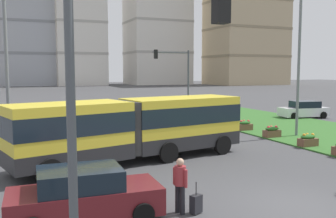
{
  "coord_description": "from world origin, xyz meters",
  "views": [
    {
      "loc": [
        -8.46,
        -9.46,
        4.41
      ],
      "look_at": [
        -0.07,
        10.37,
        2.2
      ],
      "focal_mm": 40.41,
      "sensor_mm": 36.0,
      "label": 1
    }
  ],
  "objects_px": {
    "apartment_tower_east": "(246,17)",
    "flower_planter_4": "(245,125)",
    "rolling_suitcase": "(196,204)",
    "streetlight_median": "(299,54)",
    "car_maroon_sedan": "(84,195)",
    "flower_planter_2": "(308,140)",
    "flower_planter_3": "(272,132)",
    "traffic_light_far_right": "(177,72)",
    "apartment_tower_westcentre": "(17,9)",
    "pedestrian_crossing": "(180,182)",
    "apartment_tower_eastcentre": "(157,8)",
    "car_white_van": "(304,110)",
    "articulated_bus": "(134,128)",
    "streetlight_left": "(7,65)",
    "traffic_light_near_left": "(129,85)"
  },
  "relations": [
    {
      "from": "traffic_light_near_left",
      "to": "streetlight_median",
      "type": "distance_m",
      "value": 20.51
    },
    {
      "from": "streetlight_left",
      "to": "car_maroon_sedan",
      "type": "bearing_deg",
      "value": -79.02
    },
    {
      "from": "rolling_suitcase",
      "to": "flower_planter_3",
      "type": "bearing_deg",
      "value": 42.73
    },
    {
      "from": "rolling_suitcase",
      "to": "apartment_tower_westcentre",
      "type": "relative_size",
      "value": 0.02
    },
    {
      "from": "flower_planter_3",
      "to": "apartment_tower_eastcentre",
      "type": "relative_size",
      "value": 0.02
    },
    {
      "from": "articulated_bus",
      "to": "car_white_van",
      "type": "relative_size",
      "value": 2.61
    },
    {
      "from": "rolling_suitcase",
      "to": "flower_planter_3",
      "type": "relative_size",
      "value": 0.88
    },
    {
      "from": "traffic_light_far_right",
      "to": "apartment_tower_westcentre",
      "type": "relative_size",
      "value": 0.14
    },
    {
      "from": "car_white_van",
      "to": "traffic_light_near_left",
      "type": "bearing_deg",
      "value": -138.22
    },
    {
      "from": "pedestrian_crossing",
      "to": "traffic_light_near_left",
      "type": "xyz_separation_m",
      "value": [
        -2.77,
        -3.79,
        3.15
      ]
    },
    {
      "from": "rolling_suitcase",
      "to": "traffic_light_far_right",
      "type": "bearing_deg",
      "value": 67.15
    },
    {
      "from": "streetlight_left",
      "to": "apartment_tower_eastcentre",
      "type": "relative_size",
      "value": 0.18
    },
    {
      "from": "traffic_light_far_right",
      "to": "streetlight_left",
      "type": "xyz_separation_m",
      "value": [
        -14.25,
        -10.49,
        0.43
      ]
    },
    {
      "from": "pedestrian_crossing",
      "to": "flower_planter_2",
      "type": "height_order",
      "value": "pedestrian_crossing"
    },
    {
      "from": "flower_planter_4",
      "to": "apartment_tower_eastcentre",
      "type": "bearing_deg",
      "value": 72.57
    },
    {
      "from": "flower_planter_2",
      "to": "traffic_light_near_left",
      "type": "relative_size",
      "value": 0.18
    },
    {
      "from": "flower_planter_4",
      "to": "streetlight_left",
      "type": "relative_size",
      "value": 0.13
    },
    {
      "from": "flower_planter_2",
      "to": "traffic_light_far_right",
      "type": "bearing_deg",
      "value": 95.82
    },
    {
      "from": "flower_planter_3",
      "to": "flower_planter_4",
      "type": "height_order",
      "value": "same"
    },
    {
      "from": "apartment_tower_eastcentre",
      "to": "apartment_tower_east",
      "type": "height_order",
      "value": "apartment_tower_eastcentre"
    },
    {
      "from": "apartment_tower_westcentre",
      "to": "apartment_tower_eastcentre",
      "type": "relative_size",
      "value": 0.92
    },
    {
      "from": "flower_planter_2",
      "to": "flower_planter_3",
      "type": "relative_size",
      "value": 1.0
    },
    {
      "from": "traffic_light_near_left",
      "to": "articulated_bus",
      "type": "bearing_deg",
      "value": 71.94
    },
    {
      "from": "rolling_suitcase",
      "to": "streetlight_median",
      "type": "height_order",
      "value": "streetlight_median"
    },
    {
      "from": "pedestrian_crossing",
      "to": "apartment_tower_eastcentre",
      "type": "distance_m",
      "value": 112.4
    },
    {
      "from": "flower_planter_3",
      "to": "apartment_tower_east",
      "type": "bearing_deg",
      "value": 56.67
    },
    {
      "from": "rolling_suitcase",
      "to": "articulated_bus",
      "type": "bearing_deg",
      "value": 87.59
    },
    {
      "from": "flower_planter_3",
      "to": "streetlight_left",
      "type": "height_order",
      "value": "streetlight_left"
    },
    {
      "from": "car_white_van",
      "to": "streetlight_left",
      "type": "distance_m",
      "value": 26.26
    },
    {
      "from": "rolling_suitcase",
      "to": "traffic_light_far_right",
      "type": "relative_size",
      "value": 0.16
    },
    {
      "from": "car_maroon_sedan",
      "to": "pedestrian_crossing",
      "type": "xyz_separation_m",
      "value": [
        2.82,
        -0.61,
        0.25
      ]
    },
    {
      "from": "apartment_tower_eastcentre",
      "to": "flower_planter_3",
      "type": "bearing_deg",
      "value": -106.89
    },
    {
      "from": "traffic_light_near_left",
      "to": "streetlight_left",
      "type": "bearing_deg",
      "value": 97.91
    },
    {
      "from": "pedestrian_crossing",
      "to": "traffic_light_far_right",
      "type": "relative_size",
      "value": 0.28
    },
    {
      "from": "car_white_van",
      "to": "apartment_tower_eastcentre",
      "type": "xyz_separation_m",
      "value": [
        18.87,
        85.85,
        23.13
      ]
    },
    {
      "from": "traffic_light_far_right",
      "to": "apartment_tower_east",
      "type": "distance_m",
      "value": 88.68
    },
    {
      "from": "pedestrian_crossing",
      "to": "apartment_tower_east",
      "type": "relative_size",
      "value": 0.04
    },
    {
      "from": "car_white_van",
      "to": "apartment_tower_eastcentre",
      "type": "bearing_deg",
      "value": 77.6
    },
    {
      "from": "flower_planter_4",
      "to": "streetlight_left",
      "type": "height_order",
      "value": "streetlight_left"
    },
    {
      "from": "articulated_bus",
      "to": "flower_planter_2",
      "type": "xyz_separation_m",
      "value": [
        10.24,
        -0.69,
        -1.23
      ]
    },
    {
      "from": "flower_planter_4",
      "to": "apartment_tower_east",
      "type": "height_order",
      "value": "apartment_tower_east"
    },
    {
      "from": "apartment_tower_east",
      "to": "flower_planter_4",
      "type": "bearing_deg",
      "value": -124.37
    },
    {
      "from": "car_maroon_sedan",
      "to": "flower_planter_2",
      "type": "bearing_deg",
      "value": 22.43
    },
    {
      "from": "car_maroon_sedan",
      "to": "traffic_light_near_left",
      "type": "distance_m",
      "value": 5.56
    },
    {
      "from": "streetlight_left",
      "to": "streetlight_median",
      "type": "xyz_separation_m",
      "value": [
        17.67,
        -1.33,
        0.78
      ]
    },
    {
      "from": "car_maroon_sedan",
      "to": "apartment_tower_east",
      "type": "distance_m",
      "value": 112.74
    },
    {
      "from": "articulated_bus",
      "to": "flower_planter_3",
      "type": "relative_size",
      "value": 10.97
    },
    {
      "from": "car_maroon_sedan",
      "to": "flower_planter_2",
      "type": "xyz_separation_m",
      "value": [
        13.81,
        5.7,
        -0.33
      ]
    },
    {
      "from": "articulated_bus",
      "to": "streetlight_median",
      "type": "relative_size",
      "value": 1.21
    },
    {
      "from": "car_maroon_sedan",
      "to": "flower_planter_2",
      "type": "height_order",
      "value": "car_maroon_sedan"
    }
  ]
}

